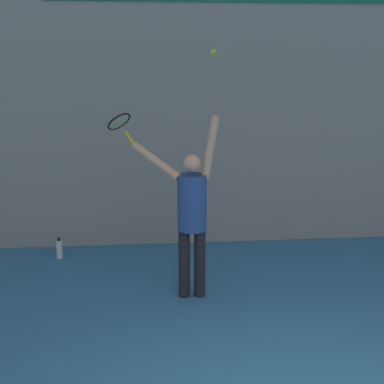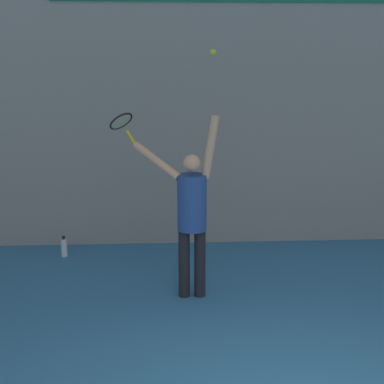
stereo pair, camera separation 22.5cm
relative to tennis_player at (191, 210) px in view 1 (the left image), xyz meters
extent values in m
cube|color=gray|center=(0.70, 1.93, 1.47)|extent=(18.00, 0.10, 5.00)
cylinder|color=black|center=(-0.08, -0.01, -0.63)|extent=(0.13, 0.13, 0.80)
cylinder|color=black|center=(0.10, -0.01, -0.63)|extent=(0.13, 0.13, 0.80)
cylinder|color=#26478C|center=(0.01, -0.01, 0.09)|extent=(0.33, 0.33, 0.63)
sphere|color=#D8A884|center=(0.01, -0.01, 0.54)|extent=(0.19, 0.19, 0.19)
cylinder|color=#D8A884|center=(0.21, -0.05, 0.72)|extent=(0.23, 0.21, 0.70)
cylinder|color=#D8A884|center=(-0.38, 0.19, 0.53)|extent=(0.57, 0.49, 0.39)
cylinder|color=yellow|center=(-0.67, 0.43, 0.76)|extent=(0.14, 0.14, 0.17)
torus|color=black|center=(-0.79, 0.55, 0.94)|extent=(0.38, 0.38, 0.22)
cylinder|color=beige|center=(-0.79, 0.55, 0.94)|extent=(0.32, 0.32, 0.18)
sphere|color=#CCDB2D|center=(0.22, -0.10, 1.71)|extent=(0.06, 0.06, 0.06)
cylinder|color=silver|center=(-1.70, 1.39, -0.90)|extent=(0.08, 0.08, 0.25)
cylinder|color=black|center=(-1.70, 1.39, -0.76)|extent=(0.05, 0.05, 0.04)
camera|label=1|loc=(-0.53, -5.73, 1.60)|focal=50.00mm
camera|label=2|loc=(-0.30, -5.75, 1.60)|focal=50.00mm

